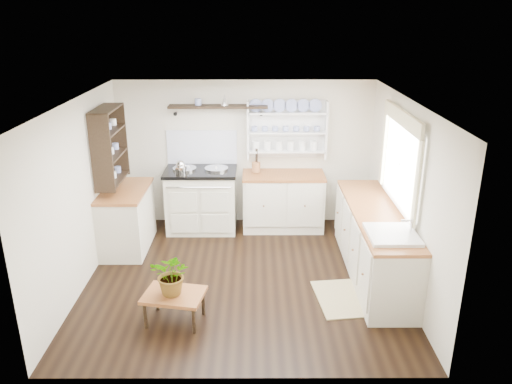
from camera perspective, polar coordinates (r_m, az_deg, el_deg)
floor at (r=6.62m, az=-1.48°, el=-9.73°), size 4.00×3.80×0.01m
wall_back at (r=7.94m, az=-1.26°, el=4.45°), size 4.00×0.02×2.30m
wall_right at (r=6.40m, az=16.62°, el=-0.34°), size 0.02×3.80×2.30m
wall_left at (r=6.50m, az=-19.50°, el=-0.36°), size 0.02×3.80×2.30m
ceiling at (r=5.83m, az=-1.69°, el=10.28°), size 4.00×3.80×0.01m
window at (r=6.40m, az=16.19°, el=3.61°), size 0.08×1.55×1.22m
aga_cooker at (r=7.87m, az=-6.22°, el=-0.79°), size 1.10×0.76×1.01m
back_cabinets at (r=7.88m, az=3.11°, el=-0.98°), size 1.27×0.63×0.90m
right_cabinets at (r=6.68m, az=13.32°, el=-5.60°), size 0.62×2.43×0.90m
belfast_sink at (r=5.88m, az=15.20°, el=-5.76°), size 0.55×0.60×0.45m
left_cabinets at (r=7.46m, az=-14.55°, el=-2.91°), size 0.62×1.13×0.90m
plate_rack at (r=7.82m, az=3.52°, el=7.23°), size 1.20×0.22×0.90m
high_shelf at (r=7.67m, az=-4.35°, el=9.65°), size 1.50×0.29×0.16m
left_shelving at (r=7.15m, az=-16.40°, el=5.17°), size 0.28×0.80×1.05m
kettle at (r=7.62m, az=-8.56°, el=2.71°), size 0.19×0.19×0.23m
utensil_crock at (r=7.77m, az=0.01°, el=2.86°), size 0.13×0.13×0.15m
center_table at (r=5.71m, az=-9.35°, el=-11.76°), size 0.73×0.58×0.35m
potted_plant at (r=5.56m, az=-9.51°, el=-9.25°), size 0.52×0.48×0.48m
floor_rug at (r=6.26m, az=9.60°, el=-11.89°), size 0.64×0.91×0.02m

